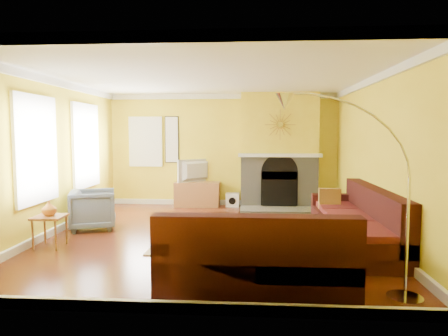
# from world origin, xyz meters

# --- Properties ---
(floor) EXTENTS (5.50, 6.00, 0.02)m
(floor) POSITION_xyz_m (0.00, 0.00, -0.01)
(floor) COLOR maroon
(floor) RESTS_ON ground
(ceiling) EXTENTS (5.50, 6.00, 0.02)m
(ceiling) POSITION_xyz_m (0.00, 0.00, 2.71)
(ceiling) COLOR white
(ceiling) RESTS_ON ground
(wall_back) EXTENTS (5.50, 0.02, 2.70)m
(wall_back) POSITION_xyz_m (0.00, 3.01, 1.35)
(wall_back) COLOR yellow
(wall_back) RESTS_ON ground
(wall_front) EXTENTS (5.50, 0.02, 2.70)m
(wall_front) POSITION_xyz_m (0.00, -3.01, 1.35)
(wall_front) COLOR yellow
(wall_front) RESTS_ON ground
(wall_left) EXTENTS (0.02, 6.00, 2.70)m
(wall_left) POSITION_xyz_m (-2.76, 0.00, 1.35)
(wall_left) COLOR yellow
(wall_left) RESTS_ON ground
(wall_right) EXTENTS (0.02, 6.00, 2.70)m
(wall_right) POSITION_xyz_m (2.76, 0.00, 1.35)
(wall_right) COLOR yellow
(wall_right) RESTS_ON ground
(baseboard) EXTENTS (5.50, 6.00, 0.12)m
(baseboard) POSITION_xyz_m (0.00, 0.00, 0.06)
(baseboard) COLOR white
(baseboard) RESTS_ON floor
(crown_molding) EXTENTS (5.50, 6.00, 0.12)m
(crown_molding) POSITION_xyz_m (0.00, 0.00, 2.64)
(crown_molding) COLOR white
(crown_molding) RESTS_ON ceiling
(window_left_near) EXTENTS (0.06, 1.22, 1.72)m
(window_left_near) POSITION_xyz_m (-2.72, 1.30, 1.50)
(window_left_near) COLOR white
(window_left_near) RESTS_ON wall_left
(window_left_far) EXTENTS (0.06, 1.22, 1.72)m
(window_left_far) POSITION_xyz_m (-2.72, -0.60, 1.50)
(window_left_far) COLOR white
(window_left_far) RESTS_ON wall_left
(window_back) EXTENTS (0.82, 0.06, 1.22)m
(window_back) POSITION_xyz_m (-1.90, 2.96, 1.55)
(window_back) COLOR white
(window_back) RESTS_ON wall_back
(wall_art) EXTENTS (0.34, 0.04, 1.14)m
(wall_art) POSITION_xyz_m (-1.25, 2.97, 1.60)
(wall_art) COLOR white
(wall_art) RESTS_ON wall_back
(fireplace) EXTENTS (1.80, 0.40, 2.70)m
(fireplace) POSITION_xyz_m (1.35, 2.80, 1.35)
(fireplace) COLOR gray
(fireplace) RESTS_ON floor
(mantel) EXTENTS (1.92, 0.22, 0.08)m
(mantel) POSITION_xyz_m (1.35, 2.56, 1.25)
(mantel) COLOR white
(mantel) RESTS_ON fireplace
(hearth) EXTENTS (1.80, 0.70, 0.06)m
(hearth) POSITION_xyz_m (1.35, 2.25, 0.03)
(hearth) COLOR gray
(hearth) RESTS_ON floor
(sunburst) EXTENTS (0.70, 0.04, 0.70)m
(sunburst) POSITION_xyz_m (1.35, 2.57, 1.95)
(sunburst) COLOR olive
(sunburst) RESTS_ON fireplace
(rug) EXTENTS (2.40, 1.80, 0.02)m
(rug) POSITION_xyz_m (0.35, -0.30, 0.01)
(rug) COLOR beige
(rug) RESTS_ON floor
(sectional_sofa) EXTENTS (3.10, 3.70, 0.90)m
(sectional_sofa) POSITION_xyz_m (1.20, -0.85, 0.45)
(sectional_sofa) COLOR #391212
(sectional_sofa) RESTS_ON floor
(coffee_table) EXTENTS (1.19, 1.19, 0.37)m
(coffee_table) POSITION_xyz_m (0.40, -0.35, 0.18)
(coffee_table) COLOR white
(coffee_table) RESTS_ON floor
(media_console) EXTENTS (1.07, 0.48, 0.59)m
(media_console) POSITION_xyz_m (-0.60, 2.75, 0.29)
(media_console) COLOR #9C6438
(media_console) RESTS_ON floor
(tv) EXTENTS (0.81, 0.70, 0.55)m
(tv) POSITION_xyz_m (-0.60, 2.75, 0.86)
(tv) COLOR black
(tv) RESTS_ON media_console
(subwoofer) EXTENTS (0.32, 0.32, 0.32)m
(subwoofer) POSITION_xyz_m (0.25, 2.78, 0.16)
(subwoofer) COLOR white
(subwoofer) RESTS_ON floor
(armchair) EXTENTS (1.01, 1.00, 0.73)m
(armchair) POSITION_xyz_m (-2.20, 0.35, 0.36)
(armchair) COLOR slate
(armchair) RESTS_ON floor
(side_table) EXTENTS (0.47, 0.47, 0.49)m
(side_table) POSITION_xyz_m (-2.40, -0.85, 0.25)
(side_table) COLOR #9C6438
(side_table) RESTS_ON floor
(vase) EXTENTS (0.24, 0.24, 0.23)m
(vase) POSITION_xyz_m (-2.40, -0.85, 0.61)
(vase) COLOR orange
(vase) RESTS_ON side_table
(book) EXTENTS (0.31, 0.33, 0.03)m
(book) POSITION_xyz_m (0.26, -0.26, 0.38)
(book) COLOR white
(book) RESTS_ON coffee_table
(arc_lamp) EXTENTS (1.37, 0.36, 2.15)m
(arc_lamp) POSITION_xyz_m (1.72, -2.55, 1.08)
(arc_lamp) COLOR silver
(arc_lamp) RESTS_ON floor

